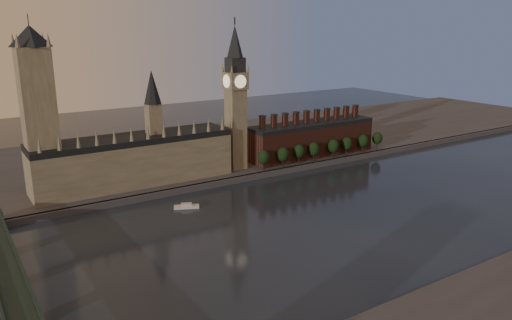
{
  "coord_description": "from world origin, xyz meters",
  "views": [
    {
      "loc": [
        -168.95,
        -194.92,
        105.94
      ],
      "look_at": [
        -8.07,
        55.0,
        25.24
      ],
      "focal_mm": 35.0,
      "sensor_mm": 36.0,
      "label": 1
    }
  ],
  "objects_px": {
    "victoria_tower": "(38,108)",
    "river_boat": "(186,206)",
    "big_ben": "(235,96)",
    "westminster_bridge": "(13,294)"
  },
  "relations": [
    {
      "from": "westminster_bridge",
      "to": "river_boat",
      "type": "relative_size",
      "value": 13.03
    },
    {
      "from": "big_ben",
      "to": "river_boat",
      "type": "height_order",
      "value": "big_ben"
    },
    {
      "from": "big_ben",
      "to": "river_boat",
      "type": "xyz_separation_m",
      "value": [
        -62.22,
        -46.71,
        -55.69
      ]
    },
    {
      "from": "victoria_tower",
      "to": "westminster_bridge",
      "type": "xyz_separation_m",
      "value": [
        -35.0,
        -117.7,
        -51.65
      ]
    },
    {
      "from": "big_ben",
      "to": "river_boat",
      "type": "distance_m",
      "value": 95.67
    },
    {
      "from": "big_ben",
      "to": "westminster_bridge",
      "type": "height_order",
      "value": "big_ben"
    },
    {
      "from": "victoria_tower",
      "to": "river_boat",
      "type": "relative_size",
      "value": 7.04
    },
    {
      "from": "river_boat",
      "to": "big_ben",
      "type": "bearing_deg",
      "value": 60.98
    },
    {
      "from": "victoria_tower",
      "to": "river_boat",
      "type": "bearing_deg",
      "value": -37.34
    },
    {
      "from": "victoria_tower",
      "to": "big_ben",
      "type": "height_order",
      "value": "victoria_tower"
    }
  ]
}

